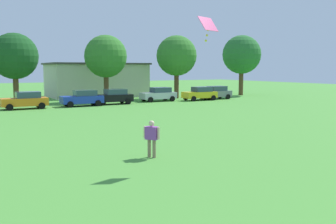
{
  "coord_description": "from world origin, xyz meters",
  "views": [
    {
      "loc": [
        -4.0,
        -1.2,
        3.93
      ],
      "look_at": [
        2.18,
        9.92,
        2.47
      ],
      "focal_mm": 40.3,
      "sensor_mm": 36.0,
      "label": 1
    }
  ],
  "objects_px": {
    "kite": "(208,26)",
    "tree_far_right": "(242,55)",
    "parked_car_silver_5": "(159,94)",
    "tree_center_right": "(106,57)",
    "parked_car_orange_2": "(25,100)",
    "parked_car_blue_3": "(83,98)",
    "parked_car_yellow_6": "(200,93)",
    "adult_bystander": "(152,136)",
    "tree_center_left": "(15,56)",
    "parked_car_black_4": "(113,97)",
    "parked_car_gray_7": "(215,92)",
    "tree_right": "(177,56)"
  },
  "relations": [
    {
      "from": "adult_bystander",
      "to": "tree_center_left",
      "type": "relative_size",
      "value": 0.21
    },
    {
      "from": "tree_center_left",
      "to": "tree_right",
      "type": "xyz_separation_m",
      "value": [
        19.94,
        -0.47,
        0.36
      ]
    },
    {
      "from": "parked_car_orange_2",
      "to": "tree_right",
      "type": "bearing_deg",
      "value": -167.26
    },
    {
      "from": "parked_car_orange_2",
      "to": "parked_car_blue_3",
      "type": "xyz_separation_m",
      "value": [
        5.72,
        0.04,
        0.0
      ]
    },
    {
      "from": "kite",
      "to": "tree_center_right",
      "type": "height_order",
      "value": "tree_center_right"
    },
    {
      "from": "parked_car_gray_7",
      "to": "parked_car_silver_5",
      "type": "bearing_deg",
      "value": -4.7
    },
    {
      "from": "parked_car_black_4",
      "to": "parked_car_yellow_6",
      "type": "relative_size",
      "value": 1.0
    },
    {
      "from": "parked_car_yellow_6",
      "to": "parked_car_blue_3",
      "type": "bearing_deg",
      "value": 0.27
    },
    {
      "from": "parked_car_silver_5",
      "to": "tree_center_right",
      "type": "height_order",
      "value": "tree_center_right"
    },
    {
      "from": "parked_car_black_4",
      "to": "parked_car_silver_5",
      "type": "bearing_deg",
      "value": -171.54
    },
    {
      "from": "parked_car_silver_5",
      "to": "tree_center_left",
      "type": "bearing_deg",
      "value": -12.84
    },
    {
      "from": "tree_center_right",
      "to": "parked_car_silver_5",
      "type": "bearing_deg",
      "value": -31.23
    },
    {
      "from": "parked_car_gray_7",
      "to": "tree_far_right",
      "type": "xyz_separation_m",
      "value": [
        7.71,
        4.14,
        5.1
      ]
    },
    {
      "from": "parked_car_yellow_6",
      "to": "parked_car_gray_7",
      "type": "bearing_deg",
      "value": -167.71
    },
    {
      "from": "kite",
      "to": "parked_car_silver_5",
      "type": "xyz_separation_m",
      "value": [
        11.86,
        27.06,
        -4.84
      ]
    },
    {
      "from": "adult_bystander",
      "to": "tree_far_right",
      "type": "distance_m",
      "value": 41.6
    },
    {
      "from": "parked_car_orange_2",
      "to": "parked_car_black_4",
      "type": "distance_m",
      "value": 9.31
    },
    {
      "from": "parked_car_silver_5",
      "to": "tree_center_right",
      "type": "bearing_deg",
      "value": -31.23
    },
    {
      "from": "parked_car_silver_5",
      "to": "tree_center_right",
      "type": "distance_m",
      "value": 7.8
    },
    {
      "from": "parked_car_orange_2",
      "to": "parked_car_gray_7",
      "type": "distance_m",
      "value": 23.4
    },
    {
      "from": "parked_car_orange_2",
      "to": "tree_center_left",
      "type": "distance_m",
      "value": 6.6
    },
    {
      "from": "parked_car_orange_2",
      "to": "tree_center_left",
      "type": "bearing_deg",
      "value": -87.79
    },
    {
      "from": "parked_car_black_4",
      "to": "parked_car_silver_5",
      "type": "relative_size",
      "value": 1.0
    },
    {
      "from": "kite",
      "to": "parked_car_black_4",
      "type": "distance_m",
      "value": 27.2
    },
    {
      "from": "kite",
      "to": "tree_right",
      "type": "bearing_deg",
      "value": 61.83
    },
    {
      "from": "adult_bystander",
      "to": "tree_center_left",
      "type": "bearing_deg",
      "value": -33.5
    },
    {
      "from": "tree_center_left",
      "to": "tree_center_right",
      "type": "bearing_deg",
      "value": -1.5
    },
    {
      "from": "tree_center_left",
      "to": "tree_far_right",
      "type": "bearing_deg",
      "value": -0.14
    },
    {
      "from": "parked_car_yellow_6",
      "to": "tree_far_right",
      "type": "distance_m",
      "value": 12.58
    },
    {
      "from": "parked_car_blue_3",
      "to": "parked_car_black_4",
      "type": "height_order",
      "value": "same"
    },
    {
      "from": "parked_car_orange_2",
      "to": "tree_far_right",
      "type": "xyz_separation_m",
      "value": [
        31.1,
        4.86,
        5.1
      ]
    },
    {
      "from": "parked_car_blue_3",
      "to": "tree_center_right",
      "type": "height_order",
      "value": "tree_center_right"
    },
    {
      "from": "kite",
      "to": "parked_car_silver_5",
      "type": "relative_size",
      "value": 0.24
    },
    {
      "from": "kite",
      "to": "parked_car_orange_2",
      "type": "xyz_separation_m",
      "value": [
        -3.6,
        25.7,
        -4.84
      ]
    },
    {
      "from": "tree_center_right",
      "to": "tree_right",
      "type": "relative_size",
      "value": 0.96
    },
    {
      "from": "kite",
      "to": "tree_far_right",
      "type": "distance_m",
      "value": 41.11
    },
    {
      "from": "tree_far_right",
      "to": "tree_center_right",
      "type": "bearing_deg",
      "value": -179.48
    },
    {
      "from": "parked_car_blue_3",
      "to": "parked_car_yellow_6",
      "type": "relative_size",
      "value": 1.0
    },
    {
      "from": "parked_car_silver_5",
      "to": "parked_car_blue_3",
      "type": "bearing_deg",
      "value": 7.74
    },
    {
      "from": "parked_car_orange_2",
      "to": "tree_right",
      "type": "xyz_separation_m",
      "value": [
        19.75,
        4.46,
        4.74
      ]
    },
    {
      "from": "kite",
      "to": "parked_car_blue_3",
      "type": "relative_size",
      "value": 0.24
    },
    {
      "from": "parked_car_gray_7",
      "to": "tree_far_right",
      "type": "bearing_deg",
      "value": -151.75
    },
    {
      "from": "parked_car_orange_2",
      "to": "tree_center_left",
      "type": "xyz_separation_m",
      "value": [
        -0.19,
        4.93,
        4.38
      ]
    },
    {
      "from": "adult_bystander",
      "to": "tree_center_left",
      "type": "distance_m",
      "value": 29.47
    },
    {
      "from": "parked_car_blue_3",
      "to": "tree_right",
      "type": "height_order",
      "value": "tree_right"
    },
    {
      "from": "adult_bystander",
      "to": "tree_right",
      "type": "height_order",
      "value": "tree_right"
    },
    {
      "from": "parked_car_silver_5",
      "to": "tree_center_right",
      "type": "relative_size",
      "value": 0.54
    },
    {
      "from": "parked_car_silver_5",
      "to": "tree_center_left",
      "type": "distance_m",
      "value": 16.63
    },
    {
      "from": "parked_car_silver_5",
      "to": "parked_car_orange_2",
      "type": "bearing_deg",
      "value": 5.06
    },
    {
      "from": "adult_bystander",
      "to": "parked_car_blue_3",
      "type": "xyz_separation_m",
      "value": [
        4.0,
        24.21,
        -0.13
      ]
    }
  ]
}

